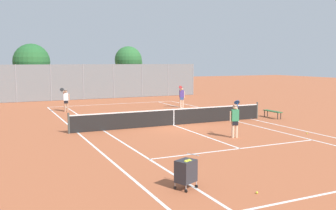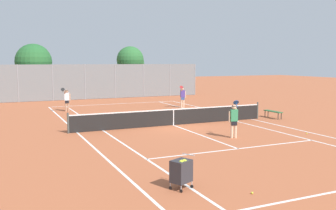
{
  "view_description": "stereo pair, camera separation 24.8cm",
  "coord_description": "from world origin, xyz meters",
  "px_view_note": "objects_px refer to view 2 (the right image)",
  "views": [
    {
      "loc": [
        -9.3,
        -19.15,
        3.68
      ],
      "look_at": [
        0.33,
        1.5,
        1.0
      ],
      "focal_mm": 40.0,
      "sensor_mm": 36.0,
      "label": 1
    },
    {
      "loc": [
        -9.07,
        -19.25,
        3.68
      ],
      "look_at": [
        0.33,
        1.5,
        1.0
      ],
      "focal_mm": 40.0,
      "sensor_mm": 36.0,
      "label": 2
    }
  ],
  "objects_px": {
    "player_near_side": "(234,119)",
    "player_far_right": "(183,96)",
    "player_far_left": "(67,99)",
    "loose_tennis_ball_1": "(307,133)",
    "loose_tennis_ball_2": "(252,193)",
    "tree_behind_right": "(131,61)",
    "courtside_bench": "(273,112)",
    "loose_tennis_ball_0": "(103,118)",
    "tree_behind_left": "(34,63)",
    "tennis_net": "(173,117)",
    "ball_cart": "(181,171)"
  },
  "relations": [
    {
      "from": "tree_behind_left",
      "to": "player_far_right",
      "type": "bearing_deg",
      "value": -48.84
    },
    {
      "from": "player_near_side",
      "to": "tree_behind_left",
      "type": "distance_m",
      "value": 24.38
    },
    {
      "from": "player_near_side",
      "to": "tree_behind_left",
      "type": "relative_size",
      "value": 0.33
    },
    {
      "from": "courtside_bench",
      "to": "tree_behind_right",
      "type": "relative_size",
      "value": 0.28
    },
    {
      "from": "ball_cart",
      "to": "player_far_right",
      "type": "height_order",
      "value": "player_far_right"
    },
    {
      "from": "player_near_side",
      "to": "loose_tennis_ball_0",
      "type": "relative_size",
      "value": 26.88
    },
    {
      "from": "loose_tennis_ball_1",
      "to": "tree_behind_left",
      "type": "bearing_deg",
      "value": 114.43
    },
    {
      "from": "tennis_net",
      "to": "loose_tennis_ball_0",
      "type": "distance_m",
      "value": 5.11
    },
    {
      "from": "tree_behind_left",
      "to": "loose_tennis_ball_2",
      "type": "bearing_deg",
      "value": -84.13
    },
    {
      "from": "player_far_left",
      "to": "player_far_right",
      "type": "height_order",
      "value": "same"
    },
    {
      "from": "player_near_side",
      "to": "tree_behind_left",
      "type": "xyz_separation_m",
      "value": [
        -6.98,
        23.22,
        2.6
      ]
    },
    {
      "from": "player_far_left",
      "to": "loose_tennis_ball_2",
      "type": "relative_size",
      "value": 26.88
    },
    {
      "from": "courtside_bench",
      "to": "tree_behind_right",
      "type": "height_order",
      "value": "tree_behind_right"
    },
    {
      "from": "loose_tennis_ball_2",
      "to": "tree_behind_right",
      "type": "distance_m",
      "value": 32.64
    },
    {
      "from": "player_near_side",
      "to": "tree_behind_left",
      "type": "height_order",
      "value": "tree_behind_left"
    },
    {
      "from": "ball_cart",
      "to": "player_near_side",
      "type": "bearing_deg",
      "value": 44.64
    },
    {
      "from": "ball_cart",
      "to": "player_far_right",
      "type": "distance_m",
      "value": 19.18
    },
    {
      "from": "loose_tennis_ball_1",
      "to": "tree_behind_left",
      "type": "height_order",
      "value": "tree_behind_left"
    },
    {
      "from": "tennis_net",
      "to": "tree_behind_left",
      "type": "relative_size",
      "value": 2.25
    },
    {
      "from": "ball_cart",
      "to": "tree_behind_left",
      "type": "relative_size",
      "value": 0.18
    },
    {
      "from": "player_near_side",
      "to": "player_far_right",
      "type": "distance_m",
      "value": 12.08
    },
    {
      "from": "loose_tennis_ball_0",
      "to": "loose_tennis_ball_1",
      "type": "distance_m",
      "value": 12.29
    },
    {
      "from": "tennis_net",
      "to": "loose_tennis_ball_2",
      "type": "distance_m",
      "value": 11.44
    },
    {
      "from": "ball_cart",
      "to": "player_far_right",
      "type": "xyz_separation_m",
      "value": [
        8.62,
        17.13,
        0.39
      ]
    },
    {
      "from": "loose_tennis_ball_1",
      "to": "tree_behind_left",
      "type": "relative_size",
      "value": 0.01
    },
    {
      "from": "player_near_side",
      "to": "player_far_right",
      "type": "xyz_separation_m",
      "value": [
        3.11,
        11.68,
        0.0
      ]
    },
    {
      "from": "tennis_net",
      "to": "tree_behind_right",
      "type": "height_order",
      "value": "tree_behind_right"
    },
    {
      "from": "ball_cart",
      "to": "tree_behind_right",
      "type": "height_order",
      "value": "tree_behind_right"
    },
    {
      "from": "loose_tennis_ball_1",
      "to": "tennis_net",
      "type": "bearing_deg",
      "value": 134.09
    },
    {
      "from": "tennis_net",
      "to": "player_near_side",
      "type": "xyz_separation_m",
      "value": [
        1.11,
        -4.43,
        0.42
      ]
    },
    {
      "from": "tennis_net",
      "to": "player_far_left",
      "type": "distance_m",
      "value": 9.75
    },
    {
      "from": "player_far_right",
      "to": "loose_tennis_ball_1",
      "type": "distance_m",
      "value": 12.49
    },
    {
      "from": "player_near_side",
      "to": "courtside_bench",
      "type": "xyz_separation_m",
      "value": [
        5.93,
        4.22,
        -0.52
      ]
    },
    {
      "from": "loose_tennis_ball_2",
      "to": "loose_tennis_ball_0",
      "type": "bearing_deg",
      "value": 91.12
    },
    {
      "from": "loose_tennis_ball_1",
      "to": "tree_behind_right",
      "type": "relative_size",
      "value": 0.01
    },
    {
      "from": "loose_tennis_ball_2",
      "to": "loose_tennis_ball_1",
      "type": "bearing_deg",
      "value": 37.0
    },
    {
      "from": "player_far_left",
      "to": "tree_behind_right",
      "type": "bearing_deg",
      "value": 52.75
    },
    {
      "from": "player_far_left",
      "to": "loose_tennis_ball_1",
      "type": "relative_size",
      "value": 26.88
    },
    {
      "from": "ball_cart",
      "to": "loose_tennis_ball_1",
      "type": "distance_m",
      "value": 10.54
    },
    {
      "from": "player_far_right",
      "to": "loose_tennis_ball_2",
      "type": "xyz_separation_m",
      "value": [
        -7.02,
        -18.33,
        -0.89
      ]
    },
    {
      "from": "player_far_left",
      "to": "courtside_bench",
      "type": "height_order",
      "value": "player_far_left"
    },
    {
      "from": "player_far_left",
      "to": "tree_behind_right",
      "type": "relative_size",
      "value": 0.33
    },
    {
      "from": "player_far_left",
      "to": "loose_tennis_ball_0",
      "type": "relative_size",
      "value": 26.88
    },
    {
      "from": "loose_tennis_ball_2",
      "to": "player_far_right",
      "type": "bearing_deg",
      "value": 69.05
    },
    {
      "from": "player_near_side",
      "to": "loose_tennis_ball_1",
      "type": "xyz_separation_m",
      "value": [
        3.91,
        -0.76,
        -0.89
      ]
    },
    {
      "from": "ball_cart",
      "to": "player_far_left",
      "type": "xyz_separation_m",
      "value": [
        -0.18,
        18.47,
        0.39
      ]
    },
    {
      "from": "player_far_right",
      "to": "tree_behind_right",
      "type": "xyz_separation_m",
      "value": [
        0.27,
        13.27,
        2.77
      ]
    },
    {
      "from": "player_near_side",
      "to": "tree_behind_left",
      "type": "bearing_deg",
      "value": 106.74
    },
    {
      "from": "player_far_left",
      "to": "player_far_right",
      "type": "xyz_separation_m",
      "value": [
        8.8,
        -1.35,
        0.0
      ]
    },
    {
      "from": "courtside_bench",
      "to": "tree_behind_left",
      "type": "height_order",
      "value": "tree_behind_left"
    }
  ]
}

